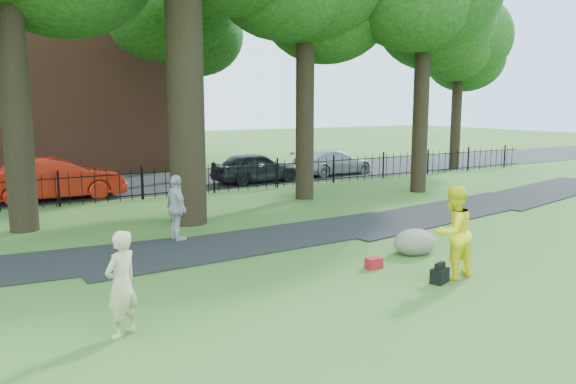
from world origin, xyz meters
TOP-DOWN VIEW (x-y plane):
  - ground at (0.00, 0.00)m, footprint 120.00×120.00m
  - footpath at (1.00, 3.90)m, footprint 36.07×3.85m
  - street at (0.00, 16.00)m, footprint 80.00×7.00m
  - iron_fence at (0.00, 12.00)m, footprint 44.00×0.04m
  - woman at (-3.98, -0.50)m, footprint 0.75×0.68m
  - man at (2.84, -1.03)m, footprint 0.99×0.79m
  - pedestrian at (-1.09, 5.03)m, footprint 0.52×1.09m
  - boulder at (3.53, 0.81)m, footprint 1.40×1.26m
  - backpack at (2.35, -1.17)m, footprint 0.47×0.38m
  - red_bag at (1.83, 0.31)m, footprint 0.38×0.26m
  - red_sedan at (-2.87, 13.50)m, footprint 5.01×1.83m
  - grey_car at (5.90, 13.87)m, footprint 4.23×1.82m
  - silver_car at (10.68, 14.38)m, footprint 4.54×2.11m

SIDE VIEW (x-z plane):
  - ground at x=0.00m, z-range 0.00..0.00m
  - footpath at x=1.00m, z-range -0.01..0.01m
  - street at x=0.00m, z-range -0.01..0.01m
  - red_bag at x=1.83m, z-range 0.00..0.25m
  - backpack at x=2.35m, z-range 0.00..0.31m
  - boulder at x=3.53m, z-range 0.00..0.67m
  - iron_fence at x=0.00m, z-range 0.00..1.20m
  - silver_car at x=10.68m, z-range 0.00..1.28m
  - grey_car at x=5.90m, z-range 0.00..1.42m
  - red_sedan at x=-2.87m, z-range 0.00..1.64m
  - woman at x=-3.98m, z-range 0.00..1.72m
  - pedestrian at x=-1.09m, z-range 0.00..1.80m
  - man at x=2.84m, z-range 0.00..1.98m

